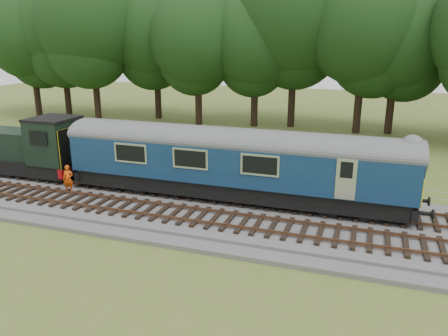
% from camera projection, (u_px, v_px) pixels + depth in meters
% --- Properties ---
extents(ground, '(120.00, 120.00, 0.00)m').
position_uv_depth(ground, '(212.00, 212.00, 22.33)').
color(ground, '#576B27').
rests_on(ground, ground).
extents(ballast, '(70.00, 7.00, 0.35)m').
position_uv_depth(ballast, '(212.00, 209.00, 22.28)').
color(ballast, '#4C4C4F').
rests_on(ballast, ground).
extents(track_north, '(67.20, 2.40, 0.21)m').
position_uv_depth(track_north, '(221.00, 196.00, 23.48)').
color(track_north, black).
rests_on(track_north, ballast).
extents(track_south, '(67.20, 2.40, 0.21)m').
position_uv_depth(track_south, '(201.00, 217.00, 20.76)').
color(track_south, black).
rests_on(track_south, ballast).
extents(fence, '(64.00, 0.12, 1.00)m').
position_uv_depth(fence, '(238.00, 186.00, 26.41)').
color(fence, '#6B6054').
rests_on(fence, ground).
extents(tree_line, '(70.00, 8.00, 18.00)m').
position_uv_depth(tree_line, '(291.00, 130.00, 42.30)').
color(tree_line, black).
rests_on(tree_line, ground).
extents(dmu_railcar, '(18.05, 2.86, 3.88)m').
position_uv_depth(dmu_railcar, '(233.00, 158.00, 22.66)').
color(dmu_railcar, black).
rests_on(dmu_railcar, ground).
extents(shunter_loco, '(8.91, 2.60, 3.38)m').
position_uv_depth(shunter_loco, '(20.00, 149.00, 27.14)').
color(shunter_loco, black).
rests_on(shunter_loco, ground).
extents(worker, '(0.65, 0.52, 1.55)m').
position_uv_depth(worker, '(68.00, 179.00, 24.03)').
color(worker, '#E1490B').
rests_on(worker, ballast).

